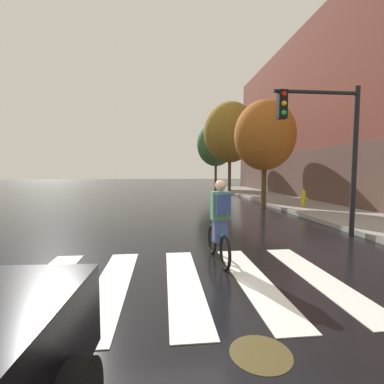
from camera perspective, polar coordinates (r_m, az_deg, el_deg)
ground_plane at (r=4.87m, az=-5.14°, el=-18.19°), size 120.00×120.00×0.00m
crosswalk_stripes at (r=4.88m, az=-1.70°, el=-18.06°), size 5.27×3.34×0.01m
manhole_cover at (r=3.35m, az=13.95°, el=-29.54°), size 0.64×0.64×0.01m
cyclist at (r=5.62m, az=5.74°, el=-6.15°), size 0.37×1.71×1.69m
traffic_light_near at (r=8.65m, az=26.16°, el=10.53°), size 2.47×0.28×4.20m
fire_hydrant at (r=14.73m, az=21.96°, el=-1.15°), size 0.33×0.22×0.78m
street_tree_near at (r=14.51m, az=14.73°, el=11.17°), size 3.02×3.02×5.36m
street_tree_mid at (r=21.72m, az=7.81°, el=12.06°), size 3.98×3.98×7.08m
street_tree_far at (r=27.64m, az=4.93°, el=9.72°), size 3.70×3.70×6.58m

